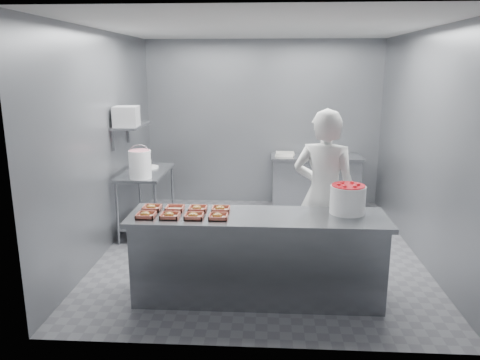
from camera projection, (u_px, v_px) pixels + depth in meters
The scene contains 24 objects.
floor at pixel (260, 248), 6.21m from camera, with size 4.50×4.50×0.00m, color #4C4C51.
ceiling at pixel (262, 28), 5.55m from camera, with size 4.50×4.50×0.00m, color white.
wall_back at pixel (263, 123), 8.06m from camera, with size 4.00×0.04×2.80m, color slate.
wall_left at pixel (105, 143), 5.99m from camera, with size 0.04×4.50×2.80m, color slate.
wall_right at pixel (423, 146), 5.76m from camera, with size 0.04×4.50×2.80m, color slate.
service_counter at pixel (257, 257), 4.79m from camera, with size 2.60×0.70×0.90m.
prep_table at pixel (147, 192), 6.75m from camera, with size 0.60×1.20×0.90m.
back_counter at pixel (315, 182), 7.89m from camera, with size 1.50×0.60×0.90m.
wall_shelf at pixel (131, 125), 6.53m from camera, with size 0.35×0.90×0.03m, color slate.
tray_0 at pixel (146, 215), 4.63m from camera, with size 0.19×0.18×0.06m.
tray_1 at pixel (170, 215), 4.61m from camera, with size 0.19×0.18×0.06m.
tray_2 at pixel (194, 216), 4.60m from camera, with size 0.19×0.18×0.06m.
tray_3 at pixel (218, 216), 4.58m from camera, with size 0.19×0.18×0.06m.
tray_4 at pixel (152, 208), 4.87m from camera, with size 0.19×0.18×0.06m.
tray_5 at pixel (175, 208), 4.85m from camera, with size 0.19×0.18×0.04m.
tray_6 at pixel (198, 208), 4.84m from camera, with size 0.19×0.18×0.06m.
tray_7 at pixel (221, 209), 4.82m from camera, with size 0.19×0.18×0.06m.
worker at pixel (324, 195), 5.21m from camera, with size 0.70×0.46×1.92m, color silver.
strawberry_tub at pixel (348, 198), 4.72m from camera, with size 0.36×0.36×0.29m.
glaze_bucket at pixel (140, 164), 6.20m from camera, with size 0.31×0.29×0.45m.
bucket_lid at pixel (149, 167), 6.88m from camera, with size 0.28×0.28×0.02m, color white.
rag at pixel (144, 168), 6.79m from camera, with size 0.14×0.12×0.02m, color #CCB28C.
appliance at pixel (126, 116), 6.29m from camera, with size 0.31×0.36×0.27m, color gray.
paper_stack at pixel (285, 154), 7.81m from camera, with size 0.30×0.22×0.06m, color silver.
Camera 1 is at (0.09, -5.82, 2.35)m, focal length 35.00 mm.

